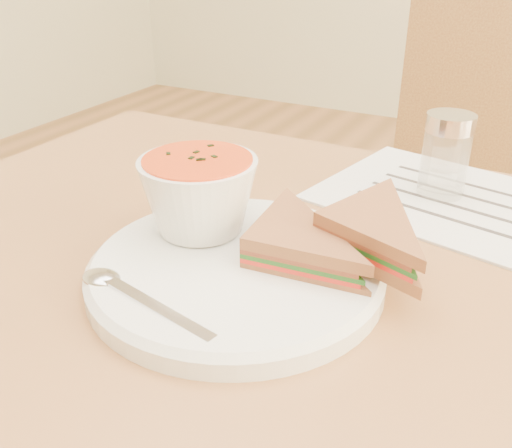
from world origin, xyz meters
The scene contains 8 objects.
chair_far centered at (0.11, 0.61, 0.48)m, with size 0.43×0.43×0.97m, color brown, non-canonical shape.
plate centered at (-0.07, -0.04, 0.76)m, with size 0.27×0.27×0.02m, color white, non-canonical shape.
soup_bowl centered at (-0.12, 0.00, 0.80)m, with size 0.11×0.11×0.08m, color white, non-canonical shape.
sandwich_half_a centered at (-0.05, -0.05, 0.78)m, with size 0.12×0.12×0.04m, color #9A6236, non-canonical shape.
sandwich_half_b centered at (-0.01, 0.00, 0.80)m, with size 0.11×0.11×0.04m, color #9A6236, non-canonical shape.
spoon centered at (-0.10, -0.12, 0.77)m, with size 0.18×0.04×0.01m, color silver, non-canonical shape.
paper_menu centered at (0.08, 0.23, 0.75)m, with size 0.31×0.23×0.00m, color silver, non-canonical shape.
condiment_shaker centered at (0.06, 0.24, 0.80)m, with size 0.06×0.06×0.10m, color silver, non-canonical shape.
Camera 1 is at (0.15, -0.41, 1.03)m, focal length 40.00 mm.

